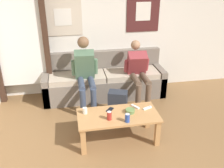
# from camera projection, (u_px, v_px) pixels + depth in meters

# --- Properties ---
(wall_back) EXTENTS (10.00, 0.07, 2.55)m
(wall_back) POSITION_uv_depth(u_px,v_px,m) (104.00, 28.00, 4.77)
(wall_back) COLOR silver
(wall_back) RESTS_ON ground_plane
(door_frame) EXTENTS (1.00, 0.10, 2.15)m
(door_frame) POSITION_uv_depth(u_px,v_px,m) (19.00, 39.00, 4.36)
(door_frame) COLOR #382319
(door_frame) RESTS_ON ground_plane
(couch) EXTENTS (2.32, 0.66, 0.85)m
(couch) POSITION_uv_depth(u_px,v_px,m) (104.00, 81.00, 4.88)
(couch) COLOR #70665B
(couch) RESTS_ON ground_plane
(coffee_table) EXTENTS (1.16, 0.56, 0.43)m
(coffee_table) POSITION_uv_depth(u_px,v_px,m) (118.00, 119.00, 3.59)
(coffee_table) COLOR #B27F4C
(coffee_table) RESTS_ON ground_plane
(person_seated_adult) EXTENTS (0.47, 0.87, 1.25)m
(person_seated_adult) POSITION_uv_depth(u_px,v_px,m) (85.00, 71.00, 4.35)
(person_seated_adult) COLOR #384256
(person_seated_adult) RESTS_ON ground_plane
(person_seated_teen) EXTENTS (0.47, 0.90, 1.11)m
(person_seated_teen) POSITION_uv_depth(u_px,v_px,m) (138.00, 71.00, 4.54)
(person_seated_teen) COLOR brown
(person_seated_teen) RESTS_ON ground_plane
(backpack) EXTENTS (0.37, 0.30, 0.44)m
(backpack) POSITION_uv_depth(u_px,v_px,m) (118.00, 104.00, 4.26)
(backpack) COLOR #282D38
(backpack) RESTS_ON ground_plane
(ceramic_bowl) EXTENTS (0.14, 0.14, 0.06)m
(ceramic_bowl) POSITION_uv_depth(u_px,v_px,m) (130.00, 111.00, 3.60)
(ceramic_bowl) COLOR #607F47
(ceramic_bowl) RESTS_ON coffee_table
(pillar_candle) EXTENTS (0.07, 0.07, 0.10)m
(pillar_candle) POSITION_uv_depth(u_px,v_px,m) (85.00, 111.00, 3.57)
(pillar_candle) COLOR silver
(pillar_candle) RESTS_ON coffee_table
(drink_can_blue) EXTENTS (0.07, 0.07, 0.12)m
(drink_can_blue) POSITION_uv_depth(u_px,v_px,m) (127.00, 118.00, 3.37)
(drink_can_blue) COLOR #28479E
(drink_can_blue) RESTS_ON coffee_table
(drink_can_red) EXTENTS (0.07, 0.07, 0.12)m
(drink_can_red) POSITION_uv_depth(u_px,v_px,m) (109.00, 116.00, 3.42)
(drink_can_red) COLOR maroon
(drink_can_red) RESTS_ON coffee_table
(game_controller_near_left) EXTENTS (0.15, 0.08, 0.03)m
(game_controller_near_left) POSITION_uv_depth(u_px,v_px,m) (147.00, 108.00, 3.70)
(game_controller_near_left) COLOR white
(game_controller_near_left) RESTS_ON coffee_table
(game_controller_near_right) EXTENTS (0.11, 0.14, 0.03)m
(game_controller_near_right) POSITION_uv_depth(u_px,v_px,m) (135.00, 107.00, 3.73)
(game_controller_near_right) COLOR white
(game_controller_near_right) RESTS_ON coffee_table
(cell_phone) EXTENTS (0.13, 0.15, 0.01)m
(cell_phone) POSITION_uv_depth(u_px,v_px,m) (110.00, 110.00, 3.67)
(cell_phone) COLOR black
(cell_phone) RESTS_ON coffee_table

